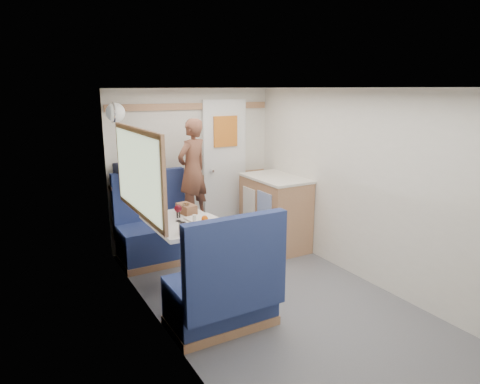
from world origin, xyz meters
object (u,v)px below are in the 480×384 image
bench_near (224,296)px  tumbler_mid (155,212)px  person (192,170)px  tumbler_left (182,229)px  pepper_grinder (178,213)px  tray (205,220)px  tumbler_right (186,209)px  dome_light (115,112)px  wine_glass (178,209)px  cheese_block (192,226)px  bread_loaf (187,209)px  dinette_table (184,236)px  galley_counter (275,212)px  duffel_bag (139,173)px  beer_glass (186,209)px  salt_grinder (194,219)px  bench_far (157,236)px  orange_fruit (205,219)px

bench_near → tumbler_mid: bench_near is taller
person → tumbler_left: (-0.62, -1.20, -0.28)m
tumbler_left → pepper_grinder: tumbler_left is taller
tray → tumbler_right: (-0.08, 0.30, 0.05)m
tumbler_mid → dome_light: bearing=107.9°
wine_glass → cheese_block: bearing=-87.5°
dome_light → bread_loaf: bearing=-49.8°
dinette_table → galley_counter: (1.47, 0.55, -0.10)m
bench_near → person: size_ratio=0.87×
tumbler_mid → bread_loaf: size_ratio=0.51×
wine_glass → pepper_grinder: bearing=69.1°
tray → bread_loaf: size_ratio=1.57×
person → tumbler_left: person is taller
dome_light → cheese_block: size_ratio=2.17×
dome_light → duffel_bag: dome_light is taller
bench_near → cheese_block: bench_near is taller
galley_counter → tumbler_mid: galley_counter is taller
beer_glass → tumbler_right: bearing=-101.1°
tray → bread_loaf: 0.35m
tumbler_mid → tumbler_right: tumbler_mid is taller
salt_grinder → bread_loaf: size_ratio=0.38×
tumbler_right → bread_loaf: (0.02, 0.04, -0.01)m
dome_light → beer_glass: bearing=-51.5°
tray → tumbler_left: bearing=-142.5°
bench_far → bread_loaf: (0.13, -0.63, 0.47)m
bench_near → salt_grinder: bench_near is taller
duffel_bag → orange_fruit: duffel_bag is taller
bench_far → tumbler_left: (-0.16, -1.24, 0.48)m
wine_glass → tumbler_right: 0.24m
tumbler_left → bread_loaf: bearing=64.4°
dome_light → tumbler_right: bearing=-52.6°
tray → wine_glass: wine_glass is taller
dome_light → bread_loaf: dome_light is taller
dinette_table → tumbler_mid: (-0.20, 0.26, 0.21)m
wine_glass → person: bearing=57.8°
person → cheese_block: 1.26m
duffel_bag → tumbler_mid: (-0.10, -0.86, -0.25)m
duffel_bag → tumbler_right: duffel_bag is taller
tumbler_left → salt_grinder: 0.32m
bench_far → pepper_grinder: size_ratio=10.63×
tumbler_left → orange_fruit: bearing=32.0°
person → wine_glass: size_ratio=7.22×
galley_counter → wine_glass: bearing=-160.6°
tray → wine_glass: (-0.23, 0.13, 0.11)m
wine_glass → bread_loaf: bearing=50.7°
person → wine_glass: 0.97m
salt_grinder → cheese_block: bearing=-119.9°
person → tumbler_right: size_ratio=10.30×
person → pepper_grinder: 0.88m
cheese_block → tumbler_left: (-0.13, -0.08, 0.02)m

